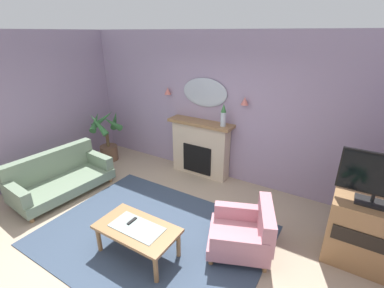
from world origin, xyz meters
The scene contains 16 objects.
floor centered at (0.00, 0.00, -0.05)m, with size 7.25×5.83×0.10m, color tan.
wall_back centered at (0.00, 2.47, 1.43)m, with size 7.25×0.10×2.85m, color #9E8CA8.
wall_left centered at (-3.18, 0.00, 1.43)m, with size 0.10×5.83×2.85m, color #96859F.
patterned_rug centered at (0.00, 0.20, 0.01)m, with size 3.20×2.40×0.01m, color #38475B.
fireplace centered at (-0.36, 2.24, 0.57)m, with size 1.36×0.36×1.16m.
mantel_vase_right centered at (0.14, 2.22, 1.37)m, with size 0.10×0.10×0.43m.
wall_mirror centered at (-0.36, 2.39, 1.71)m, with size 0.96×0.06×0.56m, color #B2BCC6.
wall_sconce_left centered at (-1.21, 2.34, 1.66)m, with size 0.14×0.14×0.14m, color #D17066.
wall_sconce_right centered at (0.49, 2.34, 1.66)m, with size 0.14×0.14×0.14m, color #D17066.
coffee_table centered at (0.06, -0.17, 0.38)m, with size 1.10×0.60×0.45m.
tv_remote centered at (-0.07, -0.11, 0.45)m, with size 0.04×0.16×0.02m, color black.
floral_couch centered at (-2.24, 0.25, 0.32)m, with size 0.99×1.78×0.76m.
armchair_in_corner centered at (1.26, 0.65, 0.31)m, with size 1.06×1.05×0.71m.
tv_cabinet centered at (2.58, 1.24, 0.45)m, with size 0.80×0.57×0.90m.
tv_flatscreen centered at (2.58, 1.22, 1.25)m, with size 0.84×0.24×0.65m.
potted_plant_tall_palm centered at (-2.53, 1.71, 0.58)m, with size 0.72×0.77×1.21m.
Camera 1 is at (2.15, -2.22, 2.80)m, focal length 25.28 mm.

